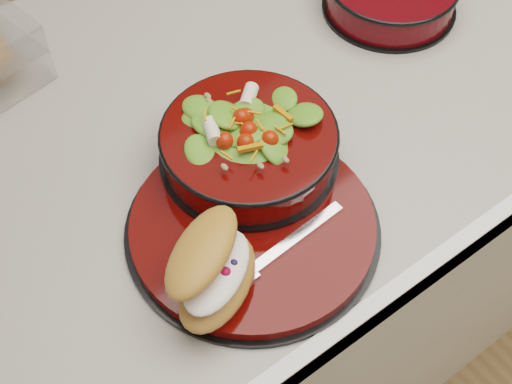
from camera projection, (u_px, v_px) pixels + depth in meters
island_counter at (271, 242)px, 1.37m from camera, size 1.24×0.74×0.90m
dinner_plate at (254, 226)px, 0.84m from camera, size 0.31×0.31×0.02m
salad_bowl at (249, 140)px, 0.86m from camera, size 0.23×0.23×0.09m
croissant at (213, 269)px, 0.75m from camera, size 0.15×0.14×0.08m
fork at (280, 250)px, 0.81m from camera, size 0.18×0.03×0.00m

